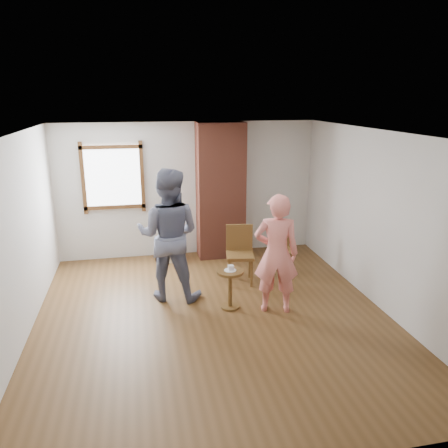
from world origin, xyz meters
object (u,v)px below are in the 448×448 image
at_px(stoneware_crock, 171,249).
at_px(dining_chair_right, 280,246).
at_px(side_table, 230,283).
at_px(dining_chair_left, 240,250).
at_px(person_pink, 276,254).
at_px(man, 169,235).

xyz_separation_m(stoneware_crock, dining_chair_right, (1.86, -0.97, 0.26)).
bearing_deg(side_table, dining_chair_left, 68.61).
distance_m(dining_chair_left, person_pink, 1.24).
distance_m(dining_chair_right, side_table, 1.67).
bearing_deg(man, stoneware_crock, -76.76).
bearing_deg(dining_chair_right, dining_chair_left, -157.50).
height_order(man, person_pink, man).
bearing_deg(person_pink, side_table, -3.29).
xyz_separation_m(dining_chair_left, side_table, (-0.38, -0.96, -0.14)).
relative_size(dining_chair_left, dining_chair_right, 1.13).
bearing_deg(stoneware_crock, man, -95.30).
xyz_separation_m(dining_chair_right, side_table, (-1.17, -1.19, -0.08)).
relative_size(man, person_pink, 1.16).
bearing_deg(dining_chair_right, side_table, -128.15).
relative_size(stoneware_crock, person_pink, 0.25).
bearing_deg(side_table, dining_chair_right, 45.56).
height_order(dining_chair_left, man, man).
xyz_separation_m(dining_chair_right, person_pink, (-0.53, -1.39, 0.40)).
distance_m(stoneware_crock, man, 1.79).
distance_m(stoneware_crock, side_table, 2.27).
height_order(stoneware_crock, side_table, side_table).
xyz_separation_m(dining_chair_left, dining_chair_right, (0.79, 0.23, -0.06)).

